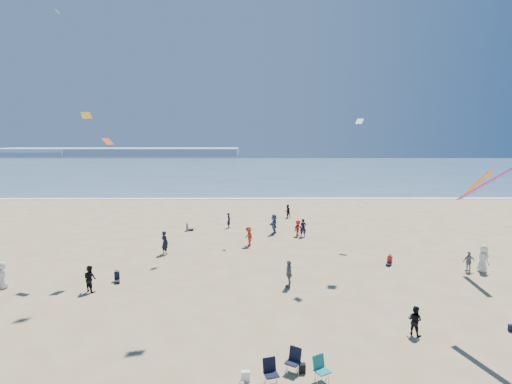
{
  "coord_description": "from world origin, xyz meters",
  "views": [
    {
      "loc": [
        1.82,
        -13.82,
        9.6
      ],
      "look_at": [
        2.0,
        8.0,
        6.43
      ],
      "focal_mm": 28.0,
      "sensor_mm": 36.0,
      "label": 1
    }
  ],
  "objects": [
    {
      "name": "white_tote",
      "position": [
        1.53,
        0.62,
        0.2
      ],
      "size": [
        0.35,
        0.2,
        0.4
      ],
      "primitive_type": "cube",
      "color": "white",
      "rests_on": "ground"
    },
    {
      "name": "headland_far",
      "position": [
        -60.0,
        170.0,
        1.6
      ],
      "size": [
        110.0,
        20.0,
        3.2
      ],
      "primitive_type": "cube",
      "color": "#7A8EA8",
      "rests_on": "ground"
    },
    {
      "name": "seated_group",
      "position": [
        1.96,
        9.01,
        0.42
      ],
      "size": [
        20.02,
        31.48,
        0.84
      ],
      "color": "silver",
      "rests_on": "ground"
    },
    {
      "name": "standing_flyers",
      "position": [
        4.52,
        14.94,
        0.85
      ],
      "size": [
        32.57,
        36.46,
        1.93
      ],
      "color": "black",
      "rests_on": "ground"
    },
    {
      "name": "kites_aloft",
      "position": [
        8.36,
        11.19,
        13.99
      ],
      "size": [
        40.37,
        45.4,
        28.06
      ],
      "color": "green",
      "rests_on": "ground"
    },
    {
      "name": "navy_bag",
      "position": [
        14.54,
        4.49,
        0.17
      ],
      "size": [
        0.28,
        0.18,
        0.34
      ],
      "primitive_type": "cube",
      "color": "black",
      "rests_on": "ground"
    },
    {
      "name": "chair_cluster",
      "position": [
        3.49,
        0.67,
        0.5
      ],
      "size": [
        2.78,
        1.59,
        1.0
      ],
      "color": "black",
      "rests_on": "ground"
    },
    {
      "name": "headland_near",
      "position": [
        -100.0,
        165.0,
        1.0
      ],
      "size": [
        40.0,
        14.0,
        2.0
      ],
      "primitive_type": "cube",
      "color": "#7A8EA8",
      "rests_on": "ground"
    },
    {
      "name": "surf_line",
      "position": [
        0.0,
        45.0,
        0.04
      ],
      "size": [
        220.0,
        1.2,
        0.08
      ],
      "primitive_type": "cube",
      "color": "white",
      "rests_on": "ground"
    },
    {
      "name": "black_backpack",
      "position": [
        3.8,
        1.14,
        0.19
      ],
      "size": [
        0.3,
        0.22,
        0.38
      ],
      "primitive_type": "cube",
      "color": "black",
      "rests_on": "ground"
    },
    {
      "name": "ocean",
      "position": [
        0.0,
        95.0,
        0.03
      ],
      "size": [
        220.0,
        100.0,
        0.06
      ],
      "primitive_type": "cube",
      "color": "#476B84",
      "rests_on": "ground"
    }
  ]
}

